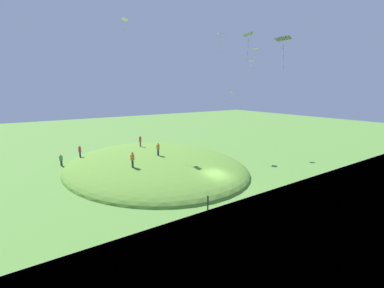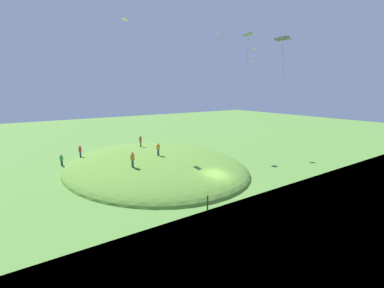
{
  "view_description": "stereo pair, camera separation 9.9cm",
  "coord_description": "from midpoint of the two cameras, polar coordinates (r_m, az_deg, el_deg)",
  "views": [
    {
      "loc": [
        -21.53,
        18.38,
        10.62
      ],
      "look_at": [
        3.05,
        1.43,
        4.45
      ],
      "focal_mm": 25.02,
      "sensor_mm": 36.0,
      "label": 1
    },
    {
      "loc": [
        -21.58,
        18.3,
        10.62
      ],
      "look_at": [
        3.05,
        1.43,
        4.45
      ],
      "focal_mm": 25.02,
      "sensor_mm": 36.0,
      "label": 2
    }
  ],
  "objects": [
    {
      "name": "ground_plane",
      "position": [
        30.23,
        5.49,
        -8.95
      ],
      "size": [
        160.0,
        160.0,
        0.0
      ],
      "primitive_type": "plane",
      "color": "#528236"
    },
    {
      "name": "grass_hill",
      "position": [
        37.49,
        -8.05,
        -4.89
      ],
      "size": [
        28.28,
        23.44,
        4.31
      ],
      "primitive_type": "ellipsoid",
      "color": "#568630",
      "rests_on": "ground_plane"
    },
    {
      "name": "person_watching_kites",
      "position": [
        34.79,
        -7.34,
        -0.75
      ],
      "size": [
        0.57,
        0.57,
        1.7
      ],
      "rotation": [
        0.0,
        0.0,
        1.99
      ],
      "color": "#1D314D",
      "rests_on": "grass_hill"
    },
    {
      "name": "person_on_hilltop",
      "position": [
        40.94,
        -11.05,
        0.93
      ],
      "size": [
        0.51,
        0.51,
        1.73
      ],
      "rotation": [
        0.0,
        0.0,
        3.86
      ],
      "color": "brown",
      "rests_on": "grass_hill"
    },
    {
      "name": "person_near_shore",
      "position": [
        41.69,
        -26.22,
        -2.82
      ],
      "size": [
        0.66,
        0.66,
        1.7
      ],
      "rotation": [
        0.0,
        0.0,
        3.82
      ],
      "color": "#33312C",
      "rests_on": "ground_plane"
    },
    {
      "name": "person_walking_path",
      "position": [
        40.5,
        -22.89,
        -1.14
      ],
      "size": [
        0.48,
        0.48,
        1.76
      ],
      "rotation": [
        0.0,
        0.0,
        5.1
      ],
      "color": "navy",
      "rests_on": "grass_hill"
    },
    {
      "name": "person_with_child",
      "position": [
        31.05,
        -12.69,
        -2.88
      ],
      "size": [
        0.65,
        0.65,
        1.8
      ],
      "rotation": [
        0.0,
        0.0,
        2.22
      ],
      "color": "#2C3646",
      "rests_on": "grass_hill"
    },
    {
      "name": "kite_0",
      "position": [
        38.85,
        13.27,
        19.13
      ],
      "size": [
        0.88,
        1.04,
        1.57
      ],
      "color": "white"
    },
    {
      "name": "kite_2",
      "position": [
        32.37,
        6.0,
        21.88
      ],
      "size": [
        0.55,
        0.7,
        2.2
      ],
      "color": "white"
    },
    {
      "name": "kite_3",
      "position": [
        24.69,
        11.83,
        21.66
      ],
      "size": [
        1.3,
        1.36,
        2.28
      ],
      "color": "white"
    },
    {
      "name": "kite_4",
      "position": [
        40.15,
        -14.15,
        24.2
      ],
      "size": [
        1.0,
        0.68,
        2.17
      ],
      "color": "white"
    },
    {
      "name": "kite_5",
      "position": [
        17.79,
        18.72,
        20.25
      ],
      "size": [
        1.27,
        1.43,
        2.14
      ],
      "color": "white"
    },
    {
      "name": "kite_7",
      "position": [
        46.44,
        12.54,
        16.77
      ],
      "size": [
        0.83,
        0.94,
        1.64
      ],
      "color": "white"
    },
    {
      "name": "kite_8",
      "position": [
        41.34,
        8.6,
        10.75
      ],
      "size": [
        0.96,
        1.08,
        1.98
      ],
      "color": "silver"
    },
    {
      "name": "mooring_post",
      "position": [
        24.42,
        3.27,
        -12.37
      ],
      "size": [
        0.14,
        0.14,
        1.35
      ],
      "primitive_type": "cylinder",
      "color": "brown",
      "rests_on": "ground_plane"
    }
  ]
}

